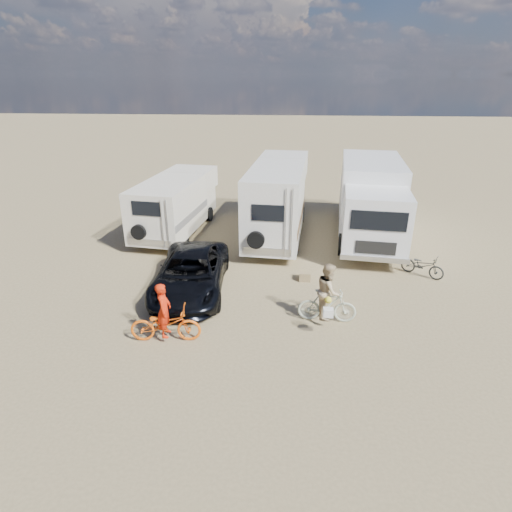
# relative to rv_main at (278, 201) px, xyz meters

# --- Properties ---
(ground) EXTENTS (140.00, 140.00, 0.00)m
(ground) POSITION_rel_rv_main_xyz_m (0.39, -6.93, -1.66)
(ground) COLOR #937F58
(ground) RESTS_ON ground
(rv_main) EXTENTS (2.79, 7.29, 3.33)m
(rv_main) POSITION_rel_rv_main_xyz_m (0.00, 0.00, 0.00)
(rv_main) COLOR silver
(rv_main) RESTS_ON ground
(rv_left) EXTENTS (2.95, 6.32, 2.58)m
(rv_left) POSITION_rel_rv_main_xyz_m (-4.76, 0.16, -0.38)
(rv_left) COLOR silver
(rv_left) RESTS_ON ground
(box_truck) EXTENTS (3.50, 8.09, 3.35)m
(box_truck) POSITION_rel_rv_main_xyz_m (4.16, 0.10, 0.01)
(box_truck) COLOR silver
(box_truck) RESTS_ON ground
(dark_suv) EXTENTS (2.56, 5.05, 1.37)m
(dark_suv) POSITION_rel_rv_main_xyz_m (-2.79, -5.70, -0.98)
(dark_suv) COLOR black
(dark_suv) RESTS_ON ground
(bike_man) EXTENTS (2.03, 0.86, 1.04)m
(bike_man) POSITION_rel_rv_main_xyz_m (-2.86, -8.67, -1.15)
(bike_man) COLOR #E1580D
(bike_man) RESTS_ON ground
(bike_woman) EXTENTS (1.78, 0.60, 1.06)m
(bike_woman) POSITION_rel_rv_main_xyz_m (1.72, -7.30, -1.14)
(bike_woman) COLOR #B0BA9E
(bike_woman) RESTS_ON ground
(rider_man) EXTENTS (0.43, 0.61, 1.60)m
(rider_man) POSITION_rel_rv_main_xyz_m (-2.86, -8.67, -0.86)
(rider_man) COLOR red
(rider_man) RESTS_ON ground
(rider_woman) EXTENTS (0.70, 0.88, 1.73)m
(rider_woman) POSITION_rel_rv_main_xyz_m (1.72, -7.30, -0.80)
(rider_woman) COLOR tan
(rider_woman) RESTS_ON ground
(bike_parked) EXTENTS (1.62, 1.37, 0.84)m
(bike_parked) POSITION_rel_rv_main_xyz_m (5.50, -3.85, -1.24)
(bike_parked) COLOR #242624
(bike_parked) RESTS_ON ground
(cooler) EXTENTS (0.66, 0.55, 0.46)m
(cooler) POSITION_rel_rv_main_xyz_m (-1.15, -2.40, -1.43)
(cooler) COLOR #316699
(cooler) RESTS_ON ground
(crate) EXTENTS (0.42, 0.42, 0.32)m
(crate) POSITION_rel_rv_main_xyz_m (1.15, -4.56, -1.50)
(crate) COLOR olive
(crate) RESTS_ON ground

